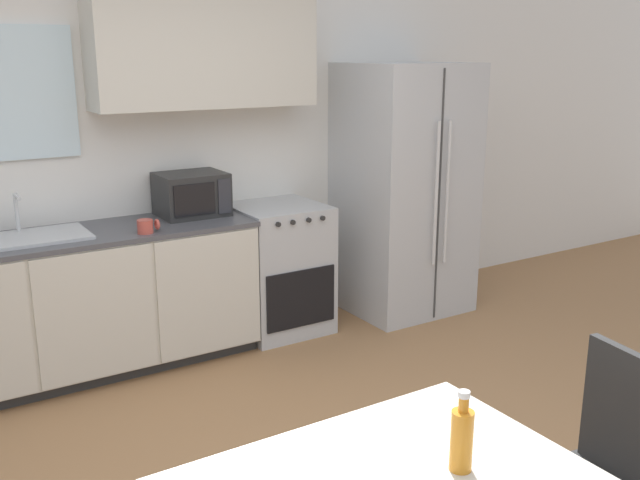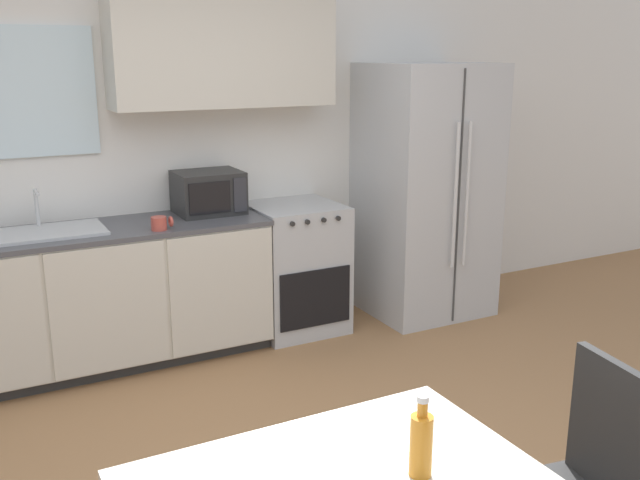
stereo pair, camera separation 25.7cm
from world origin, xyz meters
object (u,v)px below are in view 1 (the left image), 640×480
at_px(refrigerator, 404,189).
at_px(dining_chair_side, 603,461).
at_px(microwave, 192,194).
at_px(oven_range, 279,268).
at_px(coffee_mug, 146,226).
at_px(drink_bottle, 462,438).

distance_m(refrigerator, dining_chair_side, 3.09).
bearing_deg(microwave, oven_range, -9.07).
height_order(coffee_mug, dining_chair_side, coffee_mug).
distance_m(oven_range, refrigerator, 1.14).
height_order(refrigerator, drink_bottle, refrigerator).
bearing_deg(drink_bottle, refrigerator, 54.10).
distance_m(microwave, drink_bottle, 3.02).
bearing_deg(oven_range, refrigerator, -4.93).
distance_m(refrigerator, drink_bottle, 3.46).
height_order(dining_chair_side, drink_bottle, drink_bottle).
height_order(oven_range, microwave, microwave).
relative_size(refrigerator, coffee_mug, 14.32).
bearing_deg(drink_bottle, microwave, 82.10).
distance_m(oven_range, dining_chair_side, 2.87).
distance_m(microwave, dining_chair_side, 3.01).
height_order(oven_range, dining_chair_side, dining_chair_side).
bearing_deg(dining_chair_side, microwave, 14.68).
bearing_deg(drink_bottle, coffee_mug, 89.95).
bearing_deg(microwave, refrigerator, -6.45).
relative_size(refrigerator, microwave, 4.35).
xyz_separation_m(oven_range, microwave, (-0.59, 0.09, 0.58)).
bearing_deg(dining_chair_side, coffee_mug, 23.97).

